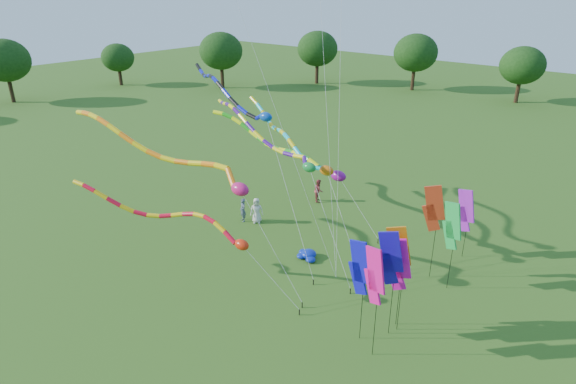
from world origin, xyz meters
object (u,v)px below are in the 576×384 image
Objects in this scene: tube_kite_orange at (172,156)px; person_a at (257,211)px; person_b at (243,210)px; person_c at (319,190)px; blue_nylon_heap at (308,256)px; tube_kite_red at (179,220)px.

person_a is (0.49, 5.57, -5.01)m from tube_kite_orange.
tube_kite_orange is 10.18× the size of person_b.
person_b is at bearing 121.73° from person_c.
person_a is at bearing 164.07° from blue_nylon_heap.
person_a is 1.07× the size of person_b.
tube_kite_red is at bearing 143.74° from person_c.
tube_kite_orange reaches higher than person_a.
tube_kite_orange is 8.99m from blue_nylon_heap.
person_b is at bearing 90.02° from tube_kite_orange.
person_b is (-0.30, 5.14, -5.07)m from tube_kite_orange.
person_a reaches higher than blue_nylon_heap.
person_b is (-0.79, -0.42, -0.06)m from person_a.
person_b is (-2.62, 6.81, -2.80)m from tube_kite_red.
blue_nylon_heap is at bearing -59.23° from person_a.
blue_nylon_heap is (3.36, 5.75, -3.38)m from tube_kite_red.
blue_nylon_heap is at bearing 32.39° from tube_kite_orange.
tube_kite_red is 0.72× the size of tube_kite_orange.
tube_kite_orange reaches higher than blue_nylon_heap.
tube_kite_orange is 7.51m from person_a.
tube_kite_red is at bearing -119.09° from person_a.
tube_kite_red reaches higher than blue_nylon_heap.
person_a is at bearing 53.64° from person_b.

